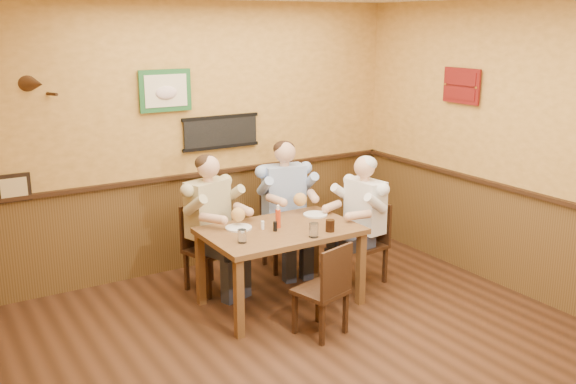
% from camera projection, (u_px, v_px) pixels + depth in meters
% --- Properties ---
extents(room, '(5.02, 5.03, 2.81)m').
position_uv_depth(room, '(323.00, 148.00, 4.73)').
color(room, black).
rests_on(room, ground).
extents(dining_table, '(1.40, 0.90, 0.75)m').
position_uv_depth(dining_table, '(281.00, 238.00, 5.91)').
color(dining_table, brown).
rests_on(dining_table, ground).
extents(chair_back_left, '(0.50, 0.50, 0.86)m').
position_uv_depth(chair_back_left, '(209.00, 248.00, 6.30)').
color(chair_back_left, '#331E10').
rests_on(chair_back_left, ground).
extents(chair_back_right, '(0.46, 0.46, 0.88)m').
position_uv_depth(chair_back_right, '(284.00, 229.00, 6.85)').
color(chair_back_right, '#331E10').
rests_on(chair_back_right, ground).
extents(chair_right_end, '(0.42, 0.42, 0.83)m').
position_uv_depth(chair_right_end, '(364.00, 243.00, 6.49)').
color(chair_right_end, '#331E10').
rests_on(chair_right_end, ground).
extents(chair_near_side, '(0.46, 0.46, 0.82)m').
position_uv_depth(chair_near_side, '(320.00, 289.00, 5.40)').
color(chair_near_side, '#331E10').
rests_on(chair_near_side, ground).
extents(diner_tan_shirt, '(0.71, 0.71, 1.23)m').
position_uv_depth(diner_tan_shirt, '(208.00, 231.00, 6.25)').
color(diner_tan_shirt, '#CBBD8B').
rests_on(diner_tan_shirt, ground).
extents(diner_blue_polo, '(0.66, 0.66, 1.25)m').
position_uv_depth(diner_blue_polo, '(284.00, 212.00, 6.80)').
color(diner_blue_polo, '#8FA8D7').
rests_on(diner_blue_polo, ground).
extents(diner_white_elder, '(0.60, 0.60, 1.18)m').
position_uv_depth(diner_white_elder, '(365.00, 227.00, 6.45)').
color(diner_white_elder, white).
rests_on(diner_white_elder, ground).
extents(water_glass_left, '(0.10, 0.10, 0.12)m').
position_uv_depth(water_glass_left, '(242.00, 236.00, 5.49)').
color(water_glass_left, white).
rests_on(water_glass_left, dining_table).
extents(water_glass_mid, '(0.09, 0.09, 0.13)m').
position_uv_depth(water_glass_mid, '(314.00, 230.00, 5.63)').
color(water_glass_mid, silver).
rests_on(water_glass_mid, dining_table).
extents(cola_tumbler, '(0.11, 0.11, 0.11)m').
position_uv_depth(cola_tumbler, '(330.00, 226.00, 5.79)').
color(cola_tumbler, black).
rests_on(cola_tumbler, dining_table).
extents(hot_sauce_bottle, '(0.06, 0.06, 0.19)m').
position_uv_depth(hot_sauce_bottle, '(278.00, 218.00, 5.88)').
color(hot_sauce_bottle, '#BD3614').
rests_on(hot_sauce_bottle, dining_table).
extents(salt_shaker, '(0.04, 0.04, 0.08)m').
position_uv_depth(salt_shaker, '(263.00, 225.00, 5.85)').
color(salt_shaker, white).
rests_on(salt_shaker, dining_table).
extents(pepper_shaker, '(0.04, 0.04, 0.09)m').
position_uv_depth(pepper_shaker, '(275.00, 226.00, 5.79)').
color(pepper_shaker, black).
rests_on(pepper_shaker, dining_table).
extents(plate_far_left, '(0.31, 0.31, 0.02)m').
position_uv_depth(plate_far_left, '(239.00, 228.00, 5.88)').
color(plate_far_left, silver).
rests_on(plate_far_left, dining_table).
extents(plate_far_right, '(0.28, 0.28, 0.02)m').
position_uv_depth(plate_far_right, '(315.00, 214.00, 6.28)').
color(plate_far_right, silver).
rests_on(plate_far_right, dining_table).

